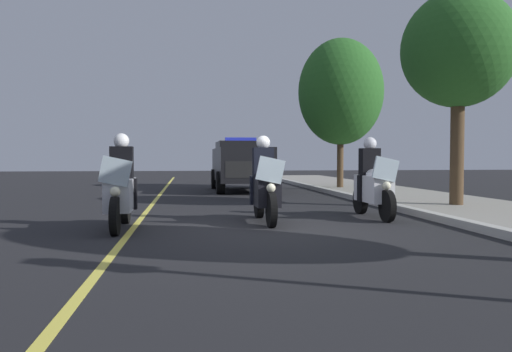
# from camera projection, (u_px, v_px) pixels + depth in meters

# --- Properties ---
(ground_plane) EXTENTS (80.00, 80.00, 0.00)m
(ground_plane) POSITION_uv_depth(u_px,v_px,m) (267.00, 230.00, 8.77)
(ground_plane) COLOR black
(curb_strip) EXTENTS (48.00, 0.24, 0.15)m
(curb_strip) POSITION_uv_depth(u_px,v_px,m) (458.00, 222.00, 9.25)
(curb_strip) COLOR #B7B5AD
(curb_strip) RESTS_ON ground
(lane_stripe_center) EXTENTS (48.00, 0.12, 0.01)m
(lane_stripe_center) POSITION_uv_depth(u_px,v_px,m) (130.00, 232.00, 8.46)
(lane_stripe_center) COLOR #E0D14C
(lane_stripe_center) RESTS_ON ground
(police_motorcycle_lead_left) EXTENTS (2.14, 0.56, 1.72)m
(police_motorcycle_lead_left) POSITION_uv_depth(u_px,v_px,m) (121.00, 190.00, 8.84)
(police_motorcycle_lead_left) COLOR black
(police_motorcycle_lead_left) RESTS_ON ground
(police_motorcycle_lead_right) EXTENTS (2.14, 0.56, 1.72)m
(police_motorcycle_lead_right) POSITION_uv_depth(u_px,v_px,m) (265.00, 187.00, 9.79)
(police_motorcycle_lead_right) COLOR black
(police_motorcycle_lead_right) RESTS_ON ground
(police_motorcycle_trailing) EXTENTS (2.14, 0.56, 1.72)m
(police_motorcycle_trailing) POSITION_uv_depth(u_px,v_px,m) (373.00, 185.00, 10.54)
(police_motorcycle_trailing) COLOR black
(police_motorcycle_trailing) RESTS_ON ground
(police_suv) EXTENTS (4.93, 2.13, 2.05)m
(police_suv) POSITION_uv_depth(u_px,v_px,m) (241.00, 163.00, 19.03)
(police_suv) COLOR black
(police_suv) RESTS_ON ground
(tree_mid_block) EXTENTS (2.81, 2.81, 5.31)m
(tree_mid_block) POSITION_uv_depth(u_px,v_px,m) (459.00, 51.00, 12.33)
(tree_mid_block) COLOR #4C3823
(tree_mid_block) RESTS_ON sidewalk_strip
(tree_far_back) EXTENTS (3.36, 3.36, 5.89)m
(tree_far_back) POSITION_uv_depth(u_px,v_px,m) (341.00, 92.00, 19.68)
(tree_far_back) COLOR #4C3823
(tree_far_back) RESTS_ON sidewalk_strip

